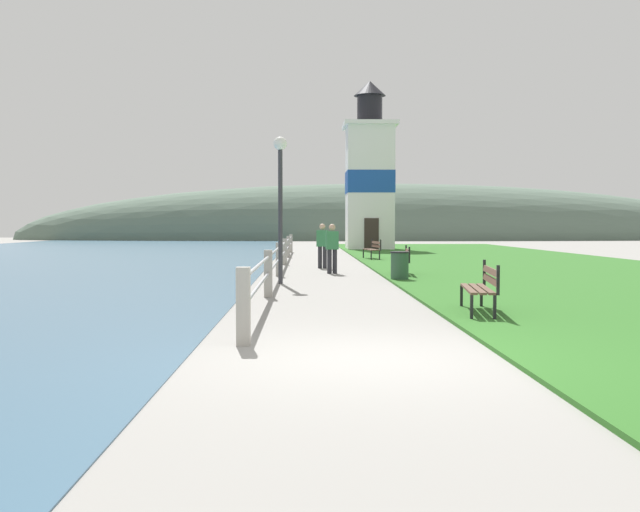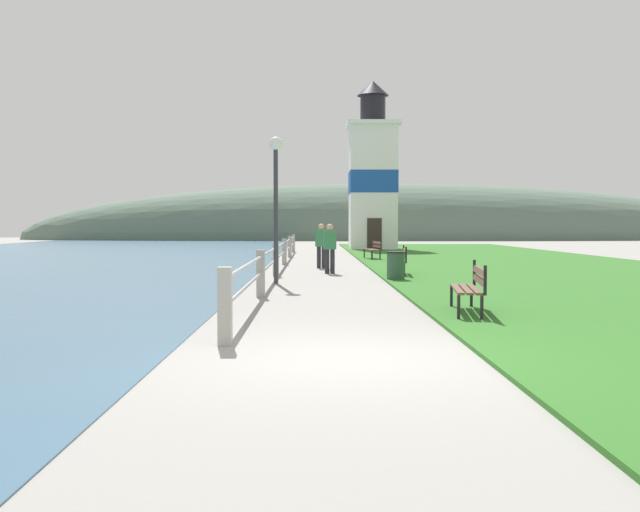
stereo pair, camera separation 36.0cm
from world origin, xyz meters
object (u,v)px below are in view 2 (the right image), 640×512
Objects in this scene: person_by_railing at (321,244)px; trash_bin at (396,266)px; park_bench_midway at (400,259)px; person_strolling at (330,247)px; park_bench_near at (471,285)px; lamp_post at (276,182)px; park_bench_far at (374,248)px; lighthouse at (373,178)px.

person_by_railing is 1.94× the size of trash_bin.
park_bench_midway is at bearing -135.88° from person_by_railing.
person_by_railing reaches higher than person_strolling.
park_bench_near is 11.00m from person_strolling.
lamp_post is at bearing 149.50° from person_strolling.
park_bench_near and park_bench_far have the same top height.
person_strolling is at bearing 119.44° from trash_bin.
person_by_railing reaches higher than trash_bin.
lighthouse reaches higher than person_by_railing.
park_bench_near is 1.18× the size of person_by_railing.
person_by_railing is at bearing 108.91° from trash_bin.
park_bench_far is 13.49m from lamp_post.
trash_bin is at bearing -147.33° from person_by_railing.
person_by_railing is at bearing -55.01° from park_bench_midway.
person_by_railing is at bearing 61.84° from park_bench_far.
trash_bin is at bearing 12.59° from lamp_post.
person_strolling is (-2.14, 1.29, 0.34)m from park_bench_midway.
park_bench_near is at bearing -177.22° from person_strolling.
trash_bin is (1.79, -3.17, -0.45)m from person_strolling.
park_bench_far is at bearing 73.70° from lamp_post.
lighthouse is 2.70× the size of lamp_post.
person_strolling is 4.60m from lamp_post.
park_bench_far is (0.05, 10.16, 0.00)m from park_bench_midway.
park_bench_midway is 0.43× the size of lamp_post.
lighthouse is 25.79m from trash_bin.
trash_bin is at bearing 81.80° from park_bench_far.
person_strolling is at bearing 69.83° from park_bench_far.
person_strolling is 1.93× the size of trash_bin.
park_bench_far is 2.26× the size of trash_bin.
park_bench_far reaches higher than trash_bin.
park_bench_midway is at bearing 35.41° from lamp_post.
park_bench_midway is 2.03× the size of trash_bin.
lamp_post is at bearing -167.41° from trash_bin.
lighthouse reaches higher than lamp_post.
person_by_railing is (-2.44, -6.08, 0.35)m from park_bench_far.
park_bench_near is 0.49× the size of lamp_post.
park_bench_near is at bearing -61.13° from lamp_post.
lamp_post reaches higher than park_bench_far.
park_bench_near and park_bench_midway have the same top height.
person_by_railing is 6.31m from trash_bin.
park_bench_midway and park_bench_far have the same top height.
park_bench_midway is at bearing 83.41° from park_bench_far.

